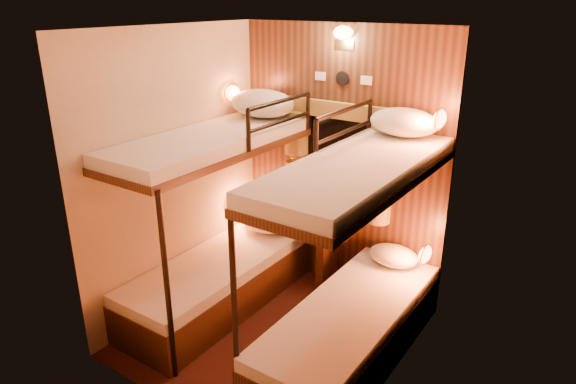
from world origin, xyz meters
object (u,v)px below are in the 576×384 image
Objects in this scene: bunk_left at (218,248)px; bottle_left at (328,214)px; bottle_right at (330,213)px; bunk_right at (351,294)px; table at (328,248)px.

bottle_left is at bearing 51.61° from bunk_left.
bunk_left is at bearing -129.17° from bottle_right.
bunk_right reaches higher than table.
bottle_right reaches higher than table.
bottle_right is (0.65, 0.80, 0.20)m from bunk_left.
bunk_left reaches higher than bottle_right.
bunk_right is at bearing 0.00° from bunk_left.
bunk_right is 8.34× the size of bottle_left.
bunk_left is 7.48× the size of bottle_right.
bunk_left is 2.90× the size of table.
bottle_left is (-0.02, 0.02, 0.33)m from table.
bunk_right is at bearing -51.27° from bottle_right.
bunk_right is 1.05m from bottle_left.
table is 0.33m from bottle_left.
bunk_right is at bearing -50.33° from table.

